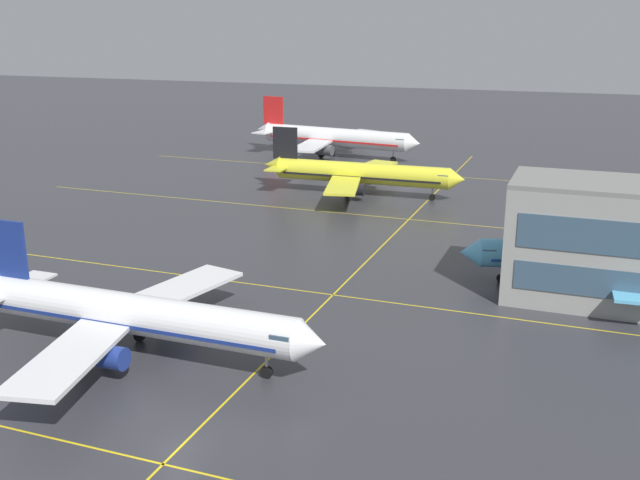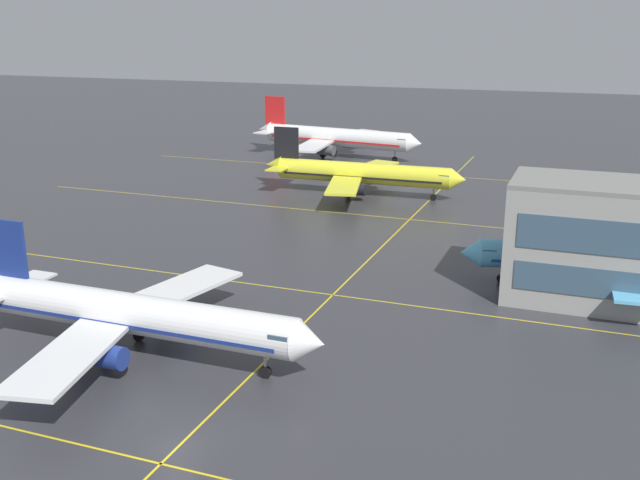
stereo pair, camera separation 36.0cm
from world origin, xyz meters
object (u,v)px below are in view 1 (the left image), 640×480
airliner_far_left_stand (333,137)px  airliner_front_gate (134,315)px  airliner_second_row (607,256)px  airliner_third_row (359,173)px

airliner_far_left_stand → airliner_front_gate: bearing=-80.3°
airliner_far_left_stand → airliner_second_row: bearing=-50.0°
airliner_front_gate → airliner_second_row: (40.06, 34.81, -0.38)m
airliner_second_row → airliner_third_row: airliner_third_row is taller
airliner_front_gate → airliner_third_row: bearing=90.5°
airliner_third_row → airliner_second_row: bearing=-40.1°
airliner_second_row → airliner_third_row: size_ratio=0.90×
airliner_front_gate → airliner_third_row: airliner_front_gate is taller
airliner_front_gate → airliner_far_left_stand: 105.16m
airliner_front_gate → airliner_third_row: size_ratio=1.01×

